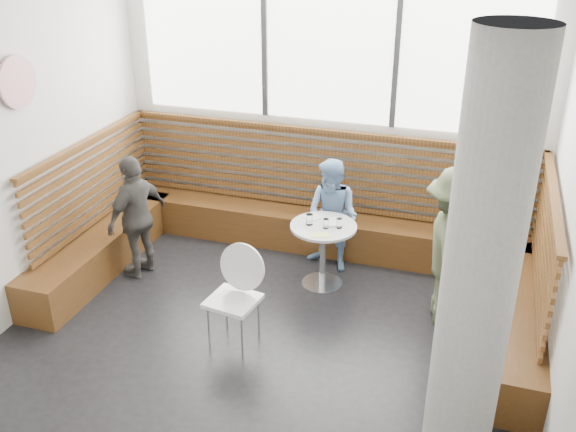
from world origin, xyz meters
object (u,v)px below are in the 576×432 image
(concrete_column, at_px, (480,272))
(child_back, at_px, (332,216))
(cafe_table, at_px, (323,242))
(child_left, at_px, (137,217))
(adult_man, at_px, (453,248))
(cafe_chair, at_px, (236,288))

(concrete_column, distance_m, child_back, 3.07)
(cafe_table, bearing_deg, child_left, -169.65)
(cafe_table, relative_size, child_left, 0.52)
(concrete_column, height_order, adult_man, concrete_column)
(cafe_table, xyz_separation_m, child_back, (-0.00, 0.41, 0.13))
(concrete_column, height_order, child_left, concrete_column)
(cafe_table, xyz_separation_m, adult_man, (1.35, -0.25, 0.29))
(cafe_chair, distance_m, child_left, 1.72)
(cafe_table, distance_m, child_left, 2.06)
(cafe_table, height_order, child_left, child_left)
(adult_man, height_order, child_left, adult_man)
(concrete_column, height_order, cafe_table, concrete_column)
(adult_man, bearing_deg, cafe_chair, 106.37)
(adult_man, bearing_deg, child_back, 53.50)
(cafe_chair, relative_size, child_left, 0.69)
(concrete_column, relative_size, child_left, 2.27)
(cafe_chair, xyz_separation_m, adult_man, (1.87, 0.96, 0.24))
(concrete_column, height_order, child_back, concrete_column)
(adult_man, distance_m, child_back, 1.51)
(child_left, bearing_deg, child_back, 126.43)
(concrete_column, xyz_separation_m, child_left, (-3.61, 1.66, -0.90))
(adult_man, relative_size, child_left, 1.16)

